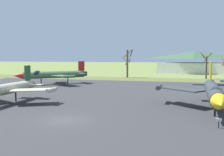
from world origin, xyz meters
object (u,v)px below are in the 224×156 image
Objects in this scene: jet_fighter_rear_center at (0,90)px; info_placard_front_left at (219,122)px; jet_fighter_front_left at (214,91)px; visitor_building at (194,62)px; jet_fighter_front_right at (53,74)px; info_placard_front_right at (10,86)px.

info_placard_front_left is at bearing -8.32° from jet_fighter_rear_center.
jet_fighter_front_left is 72.61m from visitor_building.
jet_fighter_front_right is 16.74× the size of info_placard_front_right.
info_placard_front_left is 26.05m from jet_fighter_rear_center.
jet_fighter_front_right is at bearing 56.16° from info_placard_front_right.
jet_fighter_front_right is 62.26m from visitor_building.
jet_fighter_front_right reaches higher than info_placard_front_right.
jet_fighter_front_left is 18.19× the size of info_placard_front_left.
info_placard_front_right is 0.06× the size of jet_fighter_rear_center.
jet_fighter_rear_center is (5.60, -24.53, -0.26)m from jet_fighter_front_right.
jet_fighter_rear_center reaches higher than info_placard_front_left.
jet_fighter_rear_center is at bearing 171.68° from info_placard_front_left.
jet_fighter_rear_center is at bearing -55.69° from info_placard_front_right.
jet_fighter_front_left is 1.20× the size of jet_fighter_front_right.
jet_fighter_rear_center is (-26.28, -3.63, -0.27)m from jet_fighter_front_left.
info_placard_front_left reaches higher than info_placard_front_right.
jet_fighter_front_left reaches higher than jet_fighter_rear_center.
info_placard_front_right is at bearing -123.84° from jet_fighter_front_right.
jet_fighter_rear_center is 81.57m from visitor_building.
info_placard_front_right is 72.25m from visitor_building.
jet_fighter_front_left reaches higher than info_placard_front_right.
info_placard_front_right is at bearing 161.28° from jet_fighter_front_left.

